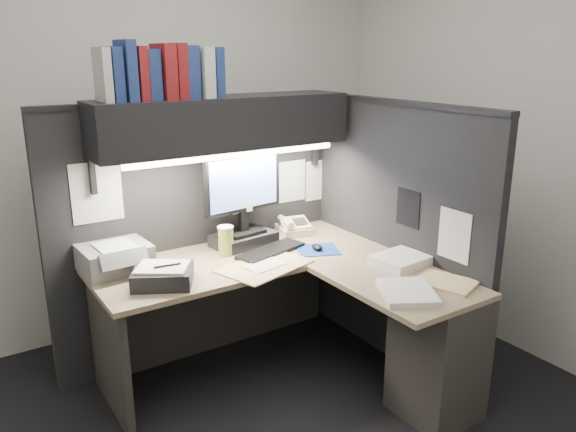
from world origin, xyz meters
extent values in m
plane|color=black|center=(0.00, 0.00, 0.00)|extent=(3.50, 3.50, 0.00)
cube|color=silver|center=(0.00, 1.50, 1.35)|extent=(3.50, 0.04, 2.70)
cube|color=silver|center=(1.75, 0.00, 1.35)|extent=(0.04, 3.00, 2.70)
cube|color=black|center=(0.03, 0.93, 0.80)|extent=(1.90, 0.06, 1.60)
cube|color=black|center=(0.98, 0.18, 0.80)|extent=(0.06, 1.50, 1.60)
cube|color=#9B7E62|center=(0.10, 0.56, 0.71)|extent=(1.70, 0.68, 0.03)
cube|color=#9B7E62|center=(0.65, -0.21, 0.71)|extent=(0.60, 0.85, 0.03)
cube|color=#2F2D2A|center=(0.10, 0.86, 0.35)|extent=(1.61, 0.02, 0.70)
cube|color=#2F2D2A|center=(-0.70, 0.56, 0.35)|extent=(0.04, 0.61, 0.70)
cube|color=#2F2D2A|center=(0.75, -0.43, 0.35)|extent=(0.38, 0.40, 0.70)
cube|color=black|center=(0.12, 0.75, 1.50)|extent=(1.55, 0.34, 0.30)
cylinder|color=white|center=(0.12, 0.61, 1.33)|extent=(1.32, 0.04, 0.04)
cube|color=black|center=(0.23, 0.74, 0.77)|extent=(0.41, 0.28, 0.08)
cube|color=black|center=(0.23, 0.74, 0.89)|extent=(0.06, 0.05, 0.13)
cube|color=black|center=(0.23, 0.73, 1.13)|extent=(0.54, 0.10, 0.35)
cube|color=#708FF7|center=(0.23, 0.71, 1.13)|extent=(0.49, 0.07, 0.31)
cube|color=black|center=(0.29, 0.52, 0.74)|extent=(0.48, 0.27, 0.02)
cube|color=navy|center=(0.56, 0.40, 0.73)|extent=(0.31, 0.30, 0.00)
ellipsoid|color=black|center=(0.55, 0.40, 0.75)|extent=(0.07, 0.10, 0.03)
cube|color=beige|center=(0.62, 0.75, 0.77)|extent=(0.24, 0.25, 0.08)
cylinder|color=#C9D053|center=(0.05, 0.64, 0.81)|extent=(0.11, 0.11, 0.17)
cube|color=gray|center=(-0.57, 0.76, 0.80)|extent=(0.38, 0.32, 0.14)
cube|color=black|center=(-0.42, 0.42, 0.77)|extent=(0.38, 0.36, 0.09)
cube|color=#DCBC7B|center=(0.15, 0.34, 0.73)|extent=(0.57, 0.45, 0.01)
cube|color=white|center=(0.81, -0.06, 0.76)|extent=(0.31, 0.27, 0.06)
cube|color=white|center=(0.54, -0.38, 0.75)|extent=(0.38, 0.40, 0.03)
cube|color=#DCBC7B|center=(0.81, -0.39, 0.74)|extent=(0.31, 0.35, 0.02)
cube|color=beige|center=(-0.55, 0.75, 1.79)|extent=(0.05, 0.22, 0.27)
cube|color=navy|center=(-0.50, 0.76, 1.79)|extent=(0.05, 0.22, 0.27)
cube|color=navy|center=(-0.43, 0.74, 1.80)|extent=(0.05, 0.22, 0.31)
cube|color=maroon|center=(-0.37, 0.75, 1.79)|extent=(0.05, 0.22, 0.28)
cube|color=navy|center=(-0.31, 0.76, 1.78)|extent=(0.07, 0.22, 0.26)
cube|color=maroon|center=(-0.23, 0.73, 1.79)|extent=(0.07, 0.22, 0.29)
cube|color=maroon|center=(-0.15, 0.76, 1.80)|extent=(0.06, 0.22, 0.29)
cube|color=navy|center=(-0.08, 0.77, 1.79)|extent=(0.07, 0.22, 0.28)
cube|color=beige|center=(0.00, 0.75, 1.79)|extent=(0.07, 0.22, 0.27)
cube|color=navy|center=(0.07, 0.77, 1.79)|extent=(0.05, 0.22, 0.27)
cube|color=white|center=(0.70, 0.90, 1.05)|extent=(0.21, 0.00, 0.28)
cube|color=white|center=(0.92, 0.90, 1.03)|extent=(0.21, 0.00, 0.28)
cube|color=white|center=(-0.60, 0.90, 1.15)|extent=(0.28, 0.00, 0.34)
cube|color=black|center=(0.95, 0.04, 1.02)|extent=(0.00, 0.18, 0.22)
cube|color=white|center=(0.95, -0.31, 0.95)|extent=(0.00, 0.21, 0.28)
camera|label=1|loc=(-1.37, -2.20, 1.90)|focal=35.00mm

